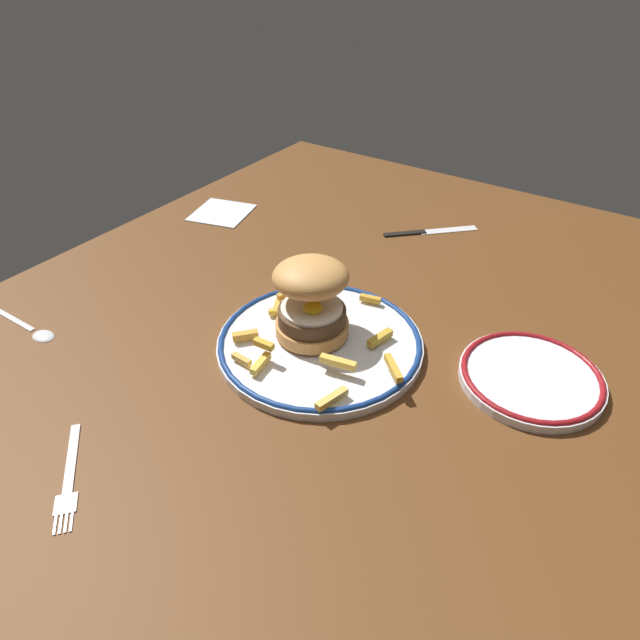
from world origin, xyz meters
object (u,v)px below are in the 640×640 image
(knife, at_px, (423,231))
(spoon, at_px, (36,331))
(burger, at_px, (311,297))
(side_plate, at_px, (531,377))
(dinner_plate, at_px, (320,342))
(napkin, at_px, (222,212))
(fork, at_px, (69,477))

(knife, relative_size, spoon, 1.04)
(burger, distance_m, spoon, 0.40)
(side_plate, bearing_deg, dinner_plate, 109.40)
(burger, xyz_separation_m, knife, (0.38, 0.01, -0.07))
(burger, bearing_deg, dinner_plate, -116.82)
(dinner_plate, distance_m, napkin, 0.46)
(knife, bearing_deg, dinner_plate, -175.44)
(fork, distance_m, knife, 0.72)
(dinner_plate, bearing_deg, burger, 63.18)
(fork, xyz_separation_m, spoon, (0.13, 0.25, 0.00))
(side_plate, distance_m, knife, 0.41)
(side_plate, distance_m, fork, 0.55)
(side_plate, bearing_deg, burger, 106.02)
(dinner_plate, xyz_separation_m, burger, (0.01, 0.02, 0.06))
(napkin, bearing_deg, spoon, -173.80)
(knife, height_order, spoon, spoon)
(fork, height_order, knife, knife)
(knife, bearing_deg, spoon, 151.43)
(burger, relative_size, fork, 1.24)
(side_plate, relative_size, spoon, 1.35)
(side_plate, bearing_deg, spoon, 115.47)
(side_plate, relative_size, napkin, 1.65)
(knife, bearing_deg, side_plate, -135.47)
(side_plate, bearing_deg, napkin, 77.30)
(dinner_plate, xyz_separation_m, spoon, (-0.20, 0.35, -0.00))
(napkin, bearing_deg, fork, -152.08)
(fork, distance_m, spoon, 0.29)
(burger, relative_size, side_plate, 0.81)
(side_plate, xyz_separation_m, napkin, (0.15, 0.66, -0.01))
(burger, xyz_separation_m, fork, (-0.34, 0.07, -0.07))
(dinner_plate, height_order, knife, dinner_plate)
(dinner_plate, distance_m, side_plate, 0.28)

